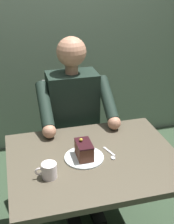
% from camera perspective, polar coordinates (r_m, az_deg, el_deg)
% --- Properties ---
extents(dining_table, '(1.00, 0.78, 0.70)m').
position_cam_1_polar(dining_table, '(1.87, 1.34, -10.54)').
color(dining_table, brown).
rests_on(dining_table, ground).
extents(chair, '(0.42, 0.42, 0.91)m').
position_cam_1_polar(chair, '(2.48, -3.03, -3.51)').
color(chair, '#474D48').
rests_on(chair, ground).
extents(seated_person, '(0.53, 0.58, 1.28)m').
position_cam_1_polar(seated_person, '(2.25, -2.22, -1.95)').
color(seated_person, black).
rests_on(seated_person, ground).
extents(dessert_plate, '(0.23, 0.23, 0.01)m').
position_cam_1_polar(dessert_plate, '(1.81, -0.54, -8.40)').
color(dessert_plate, white).
rests_on(dessert_plate, dining_table).
extents(cake_slice, '(0.09, 0.14, 0.11)m').
position_cam_1_polar(cake_slice, '(1.78, -0.55, -7.00)').
color(cake_slice, brown).
rests_on(cake_slice, dessert_plate).
extents(coffee_cup, '(0.12, 0.08, 0.08)m').
position_cam_1_polar(coffee_cup, '(1.65, -7.06, -10.65)').
color(coffee_cup, white).
rests_on(coffee_cup, dining_table).
extents(dessert_spoon, '(0.05, 0.14, 0.01)m').
position_cam_1_polar(dessert_spoon, '(1.84, 4.50, -7.89)').
color(dessert_spoon, silver).
rests_on(dessert_spoon, dining_table).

